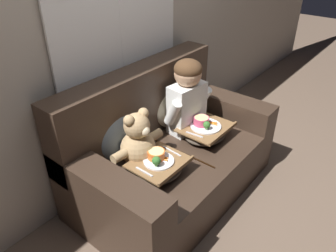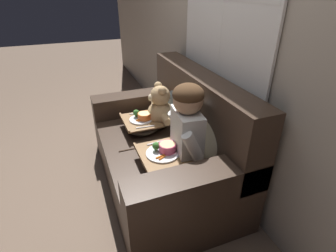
% 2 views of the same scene
% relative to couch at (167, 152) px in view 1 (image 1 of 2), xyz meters
% --- Properties ---
extents(ground_plane, '(14.00, 14.00, 0.00)m').
position_rel_couch_xyz_m(ground_plane, '(0.00, -0.08, -0.34)').
color(ground_plane, brown).
extents(wall_back_with_window, '(8.00, 0.08, 2.60)m').
position_rel_couch_xyz_m(wall_back_with_window, '(0.00, 0.46, 0.97)').
color(wall_back_with_window, '#A89E8E').
rests_on(wall_back_with_window, ground_plane).
extents(couch, '(1.60, 0.94, 0.97)m').
position_rel_couch_xyz_m(couch, '(0.00, 0.00, 0.00)').
color(couch, '#38281E').
rests_on(couch, ground_plane).
extents(throw_pillow_behind_child, '(0.43, 0.20, 0.44)m').
position_rel_couch_xyz_m(throw_pillow_behind_child, '(0.29, 0.20, 0.27)').
color(throw_pillow_behind_child, '#C1B293').
rests_on(throw_pillow_behind_child, couch).
extents(throw_pillow_behind_teddy, '(0.44, 0.21, 0.46)m').
position_rel_couch_xyz_m(throw_pillow_behind_teddy, '(-0.29, 0.20, 0.27)').
color(throw_pillow_behind_teddy, slate).
rests_on(throw_pillow_behind_teddy, couch).
extents(child_figure, '(0.45, 0.23, 0.62)m').
position_rel_couch_xyz_m(child_figure, '(0.29, 0.02, 0.40)').
color(child_figure, white).
rests_on(child_figure, couch).
extents(teddy_bear, '(0.46, 0.32, 0.42)m').
position_rel_couch_xyz_m(teddy_bear, '(-0.29, 0.02, 0.24)').
color(teddy_bear, tan).
rests_on(teddy_bear, couch).
extents(lap_tray_child, '(0.40, 0.34, 0.18)m').
position_rel_couch_xyz_m(lap_tray_child, '(0.29, -0.17, 0.13)').
color(lap_tray_child, '#473D33').
rests_on(lap_tray_child, child_figure).
extents(lap_tray_teddy, '(0.37, 0.33, 0.18)m').
position_rel_couch_xyz_m(lap_tray_teddy, '(-0.29, -0.17, 0.13)').
color(lap_tray_teddy, '#473D33').
rests_on(lap_tray_teddy, teddy_bear).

